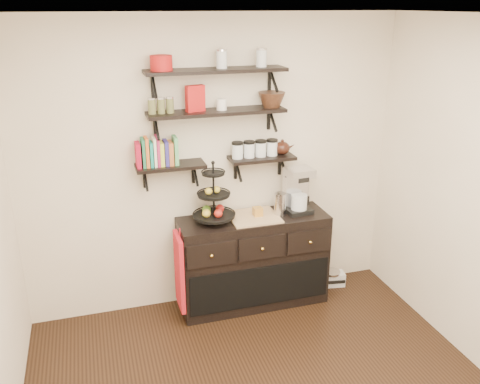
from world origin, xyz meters
The scene contains 20 objects.
ceiling centered at (0.00, 0.00, 2.70)m, with size 3.50×3.50×0.02m, color white.
back_wall centered at (0.00, 1.75, 1.35)m, with size 3.50×0.02×2.70m, color white.
shelf_top centered at (0.00, 1.62, 2.23)m, with size 1.20×0.27×0.23m.
shelf_mid centered at (0.00, 1.62, 1.88)m, with size 1.20×0.27×0.23m.
shelf_low_left centered at (-0.42, 1.63, 1.43)m, with size 0.60×0.25×0.23m.
shelf_low_right centered at (0.42, 1.63, 1.43)m, with size 0.60×0.25×0.23m.
cookbooks centered at (-0.51, 1.63, 1.56)m, with size 0.36×0.15×0.26m.
glass_canisters centered at (0.36, 1.63, 1.51)m, with size 0.43×0.10×0.13m.
sideboard centered at (0.31, 1.51, 0.45)m, with size 1.40×0.50×0.92m.
fruit_stand centered at (-0.06, 1.52, 1.09)m, with size 0.38×0.38×0.55m.
candle centered at (0.35, 1.51, 0.96)m, with size 0.08×0.08×0.08m, color #AD7728.
coffee_maker centered at (0.75, 1.54, 1.11)m, with size 0.26×0.25×0.44m.
thermal_carafe centered at (0.56, 1.49, 1.01)m, with size 0.11×0.11×0.22m, color silver.
apron centered at (-0.42, 1.41, 0.50)m, with size 0.04×0.30×0.71m, color #A5111B.
radio centered at (1.19, 1.57, 0.08)m, with size 0.28×0.20×0.16m.
recipe_box centered at (-0.18, 1.61, 2.01)m, with size 0.16×0.06×0.22m, color #AF1414.
walnut_bowl centered at (0.50, 1.61, 1.96)m, with size 0.24×0.24×0.13m, color black, non-canonical shape.
ramekins centered at (0.04, 1.61, 1.95)m, with size 0.09×0.09×0.10m, color white.
teapot centered at (0.62, 1.63, 1.52)m, with size 0.19×0.14×0.14m, color black, non-canonical shape.
red_pot centered at (-0.45, 1.61, 2.31)m, with size 0.18×0.18×0.12m, color #AF1414.
Camera 1 is at (-1.06, -2.58, 2.76)m, focal length 38.00 mm.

